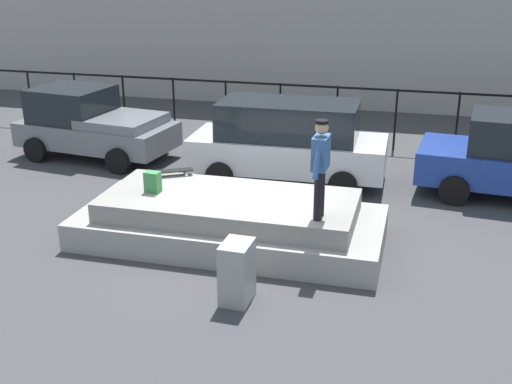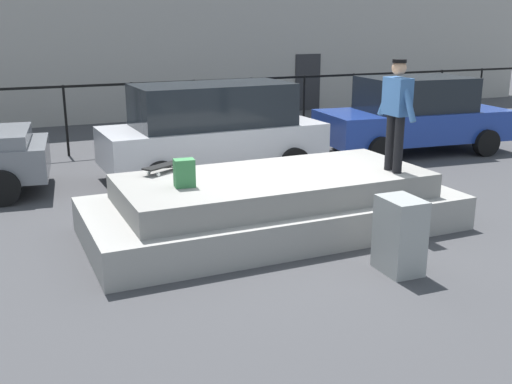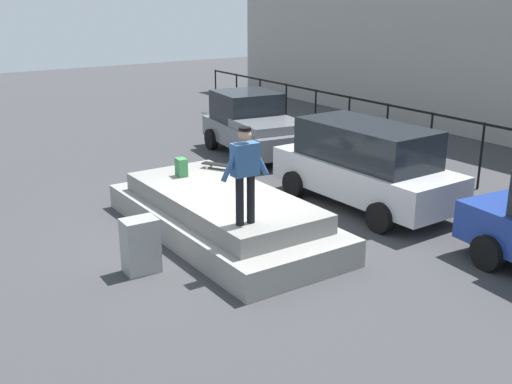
{
  "view_description": "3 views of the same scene",
  "coord_description": "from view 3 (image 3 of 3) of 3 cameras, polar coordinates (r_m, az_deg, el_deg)",
  "views": [
    {
      "loc": [
        3.06,
        -10.6,
        5.1
      ],
      "look_at": [
        0.09,
        0.73,
        0.72
      ],
      "focal_mm": 45.13,
      "sensor_mm": 36.0,
      "label": 1
    },
    {
      "loc": [
        -4.07,
        -7.95,
        3.1
      ],
      "look_at": [
        -0.12,
        0.85,
        0.36
      ],
      "focal_mm": 42.13,
      "sensor_mm": 36.0,
      "label": 2
    },
    {
      "loc": [
        9.94,
        -6.08,
        4.7
      ],
      "look_at": [
        -0.43,
        0.94,
        0.65
      ],
      "focal_mm": 43.63,
      "sensor_mm": 36.0,
      "label": 3
    }
  ],
  "objects": [
    {
      "name": "utility_box",
      "position": [
        11.03,
        -10.54,
        -4.85
      ],
      "size": [
        0.46,
        0.62,
        0.98
      ],
      "primitive_type": "cube",
      "rotation": [
        0.0,
        0.0,
        -0.04
      ],
      "color": "gray",
      "rests_on": "ground_plane"
    },
    {
      "name": "car_silver_hatchback_mid",
      "position": [
        14.24,
        9.96,
        2.56
      ],
      "size": [
        4.56,
        2.13,
        1.91
      ],
      "color": "#B7B7BC",
      "rests_on": "ground_plane"
    },
    {
      "name": "concrete_ledge",
      "position": [
        12.58,
        -3.14,
        -2.09
      ],
      "size": [
        5.66,
        2.54,
        0.88
      ],
      "color": "gray",
      "rests_on": "ground_plane"
    },
    {
      "name": "car_grey_pickup_near",
      "position": [
        18.72,
        -0.15,
        6.18
      ],
      "size": [
        4.25,
        2.51,
        1.8
      ],
      "color": "slate",
      "rests_on": "ground_plane"
    },
    {
      "name": "backpack",
      "position": [
        13.52,
        -6.86,
        2.27
      ],
      "size": [
        0.3,
        0.23,
        0.39
      ],
      "primitive_type": "cube",
      "rotation": [
        0.0,
        0.0,
        6.18
      ],
      "color": "#33723F",
      "rests_on": "concrete_ledge"
    },
    {
      "name": "skateboard",
      "position": [
        13.99,
        -3.37,
        2.49
      ],
      "size": [
        0.82,
        0.59,
        0.12
      ],
      "color": "black",
      "rests_on": "concrete_ledge"
    },
    {
      "name": "ground_plane",
      "position": [
        12.57,
        -2.44,
        -4.06
      ],
      "size": [
        60.0,
        60.0,
        0.0
      ],
      "primitive_type": "plane",
      "color": "#38383A"
    },
    {
      "name": "fence_row",
      "position": [
        16.64,
        17.83,
        4.71
      ],
      "size": [
        24.06,
        0.06,
        1.69
      ],
      "color": "black",
      "rests_on": "ground_plane"
    },
    {
      "name": "skateboarder",
      "position": [
        10.42,
        -1.01,
        2.16
      ],
      "size": [
        0.26,
        0.93,
        1.69
      ],
      "color": "black",
      "rests_on": "concrete_ledge"
    }
  ]
}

